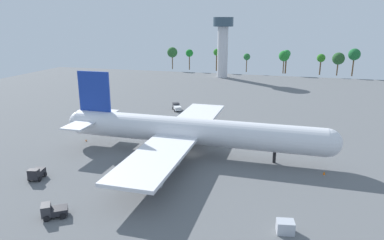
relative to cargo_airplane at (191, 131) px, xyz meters
name	(u,v)px	position (x,y,z in m)	size (l,w,h in m)	color
ground_plane	(192,154)	(0.33, 0.00, -5.61)	(259.40, 259.40, 0.00)	slate
cargo_airplane	(191,131)	(0.00, 0.00, 0.00)	(64.85, 58.40, 18.63)	silver
baggage_tug	(53,210)	(-13.69, -32.50, -4.48)	(4.54, 4.15, 2.33)	#333338
pushback_tractor	(323,135)	(30.80, 19.87, -4.47)	(4.70, 4.84, 2.29)	#B21E19
fuel_truck	(177,107)	(-16.22, 38.94, -4.45)	(4.54, 5.72, 2.34)	#333338
catering_truck	(128,126)	(-22.49, 13.16, -4.47)	(2.40, 4.24, 2.36)	#4C8C4C
cargo_loader	(36,173)	(-25.73, -21.40, -4.40)	(3.01, 3.95, 2.45)	#232328
cargo_container_fore	(285,227)	(22.33, -26.83, -4.65)	(2.87, 2.43, 1.92)	#B7BCC6
safety_cone_nose	(324,173)	(29.52, -3.63, -5.25)	(0.51, 0.51, 0.73)	orange
safety_cone_tail	(86,140)	(-28.85, 1.29, -5.31)	(0.42, 0.42, 0.60)	orange
control_tower	(223,41)	(-15.11, 115.74, 14.23)	(10.74, 10.74, 32.02)	silver
tree_line_backdrop	(276,55)	(12.11, 139.98, 4.85)	(113.56, 6.80, 15.38)	#51381E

